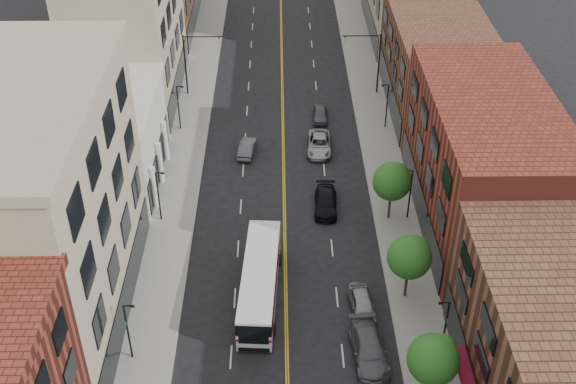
{
  "coord_description": "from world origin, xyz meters",
  "views": [
    {
      "loc": [
        -0.43,
        -27.12,
        39.47
      ],
      "look_at": [
        0.27,
        21.23,
        5.0
      ],
      "focal_mm": 45.0,
      "sensor_mm": 36.0,
      "label": 1
    }
  ],
  "objects_px": {
    "car_lane_c": "(320,114)",
    "car_parked_mid": "(369,349)",
    "car_lane_a": "(326,202)",
    "car_parked_far": "(362,304)",
    "car_lane_b": "(319,144)",
    "city_bus": "(260,280)",
    "car_lane_behind": "(247,148)"
  },
  "relations": [
    {
      "from": "car_lane_behind",
      "to": "car_lane_c",
      "type": "relative_size",
      "value": 1.05
    },
    {
      "from": "car_lane_a",
      "to": "car_lane_c",
      "type": "bearing_deg",
      "value": 91.61
    },
    {
      "from": "car_parked_mid",
      "to": "car_parked_far",
      "type": "relative_size",
      "value": 1.29
    },
    {
      "from": "car_lane_b",
      "to": "car_lane_a",
      "type": "bearing_deg",
      "value": -86.55
    },
    {
      "from": "car_parked_mid",
      "to": "car_lane_b",
      "type": "distance_m",
      "value": 27.88
    },
    {
      "from": "city_bus",
      "to": "car_parked_mid",
      "type": "height_order",
      "value": "city_bus"
    },
    {
      "from": "city_bus",
      "to": "car_parked_far",
      "type": "relative_size",
      "value": 2.69
    },
    {
      "from": "car_parked_mid",
      "to": "car_lane_a",
      "type": "height_order",
      "value": "car_parked_mid"
    },
    {
      "from": "car_lane_behind",
      "to": "car_lane_c",
      "type": "bearing_deg",
      "value": -131.4
    },
    {
      "from": "car_parked_mid",
      "to": "car_lane_b",
      "type": "relative_size",
      "value": 1.07
    },
    {
      "from": "car_parked_far",
      "to": "car_lane_a",
      "type": "height_order",
      "value": "car_parked_far"
    },
    {
      "from": "city_bus",
      "to": "car_lane_b",
      "type": "relative_size",
      "value": 2.23
    },
    {
      "from": "city_bus",
      "to": "car_lane_c",
      "type": "distance_m",
      "value": 28.58
    },
    {
      "from": "car_parked_far",
      "to": "car_lane_b",
      "type": "distance_m",
      "value": 23.31
    },
    {
      "from": "car_lane_behind",
      "to": "car_lane_b",
      "type": "height_order",
      "value": "car_lane_b"
    },
    {
      "from": "car_parked_mid",
      "to": "car_lane_c",
      "type": "relative_size",
      "value": 1.44
    },
    {
      "from": "car_parked_far",
      "to": "city_bus",
      "type": "bearing_deg",
      "value": 162.2
    },
    {
      "from": "car_lane_b",
      "to": "car_lane_c",
      "type": "distance_m",
      "value": 6.39
    },
    {
      "from": "city_bus",
      "to": "car_parked_far",
      "type": "xyz_separation_m",
      "value": [
        7.8,
        -1.69,
        -1.0
      ]
    },
    {
      "from": "car_parked_far",
      "to": "car_lane_b",
      "type": "xyz_separation_m",
      "value": [
        -2.11,
        23.22,
        -0.01
      ]
    },
    {
      "from": "car_parked_mid",
      "to": "car_lane_behind",
      "type": "height_order",
      "value": "car_parked_mid"
    },
    {
      "from": "city_bus",
      "to": "car_lane_a",
      "type": "bearing_deg",
      "value": 66.8
    },
    {
      "from": "car_parked_mid",
      "to": "car_lane_a",
      "type": "xyz_separation_m",
      "value": [
        -2.04,
        17.79,
        -0.09
      ]
    },
    {
      "from": "car_parked_mid",
      "to": "car_lane_b",
      "type": "xyz_separation_m",
      "value": [
        -2.11,
        27.8,
        -0.09
      ]
    },
    {
      "from": "car_parked_far",
      "to": "car_lane_a",
      "type": "distance_m",
      "value": 13.36
    },
    {
      "from": "city_bus",
      "to": "car_parked_mid",
      "type": "relative_size",
      "value": 2.09
    },
    {
      "from": "car_lane_a",
      "to": "car_lane_b",
      "type": "bearing_deg",
      "value": 93.23
    },
    {
      "from": "car_lane_b",
      "to": "car_lane_c",
      "type": "relative_size",
      "value": 1.35
    },
    {
      "from": "car_lane_c",
      "to": "car_parked_mid",
      "type": "bearing_deg",
      "value": -85.47
    },
    {
      "from": "car_lane_b",
      "to": "car_lane_c",
      "type": "height_order",
      "value": "car_lane_b"
    },
    {
      "from": "city_bus",
      "to": "car_lane_behind",
      "type": "relative_size",
      "value": 2.87
    },
    {
      "from": "car_parked_mid",
      "to": "car_lane_c",
      "type": "distance_m",
      "value": 34.22
    }
  ]
}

